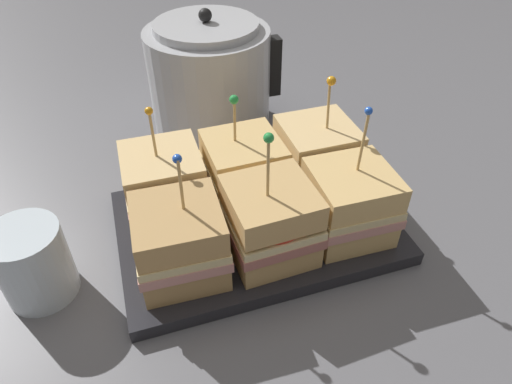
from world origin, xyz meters
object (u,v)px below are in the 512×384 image
Objects in this scene: sandwich_front_right at (350,203)px; drinking_glass at (33,263)px; serving_platter at (256,226)px; sandwich_back_right at (316,156)px; sandwich_back_center at (242,170)px; kettle_steel at (210,77)px; sandwich_front_center at (272,222)px; sandwich_front_left at (180,241)px; sandwich_back_left at (165,186)px.

drinking_glass is (-0.35, 0.03, -0.02)m from sandwich_front_right.
serving_platter is 2.12× the size of sandwich_back_right.
kettle_steel is at bearing 86.53° from sandwich_back_center.
kettle_steel is (0.01, 0.32, 0.02)m from sandwich_front_center.
sandwich_front_right reaches higher than sandwich_front_left.
sandwich_back_right reaches higher than drinking_glass.
sandwich_front_left is (-0.10, -0.05, 0.05)m from serving_platter.
sandwich_front_center is 0.77× the size of kettle_steel.
sandwich_back_right is (-0.00, 0.10, 0.00)m from sandwich_front_right.
sandwich_front_right is at bearing 0.06° from sandwich_front_left.
sandwich_back_right is 0.36m from drinking_glass.
sandwich_back_center reaches higher than drinking_glass.
serving_platter is 0.12m from sandwich_back_left.
sandwich_front_left reaches higher than serving_platter.
sandwich_front_left is at bearing -12.36° from drinking_glass.
sandwich_back_left is at bearing 179.89° from sandwich_back_right.
sandwich_back_left reaches higher than drinking_glass.
kettle_steel is (0.01, 0.27, 0.08)m from serving_platter.
sandwich_front_center and sandwich_front_right have the same top height.
sandwich_front_right is (0.10, -0.05, 0.05)m from serving_platter.
sandwich_back_center is at bearing 91.91° from sandwich_front_center.
sandwich_back_right is at bearing 25.67° from sandwich_front_left.
sandwich_front_center is at bearing -44.35° from sandwich_back_left.
sandwich_back_left is (-0.20, 0.10, 0.00)m from sandwich_front_right.
sandwich_back_center reaches higher than serving_platter.
sandwich_front_center is 1.12× the size of sandwich_back_center.
serving_platter is 3.77× the size of drinking_glass.
serving_platter is 0.12m from sandwich_front_left.
kettle_steel reaches higher than sandwich_back_left.
sandwich_back_right is (0.10, 0.05, 0.05)m from serving_platter.
sandwich_front_right is 0.35m from drinking_glass.
drinking_glass is (-0.35, -0.06, -0.02)m from sandwich_back_right.
serving_platter is at bearing -92.38° from kettle_steel.
sandwich_front_center is at bearing -134.45° from sandwich_back_right.
sandwich_back_center is 0.10m from sandwich_back_right.
serving_platter is 2.19× the size of sandwich_front_left.
serving_platter is at bearing 3.24° from drinking_glass.
sandwich_front_right is 1.08× the size of sandwich_back_left.
sandwich_front_left is 0.93× the size of sandwich_front_center.
sandwich_back_right is at bearing 45.55° from sandwich_front_center.
drinking_glass is at bearing -165.33° from sandwich_back_center.
kettle_steel reaches higher than sandwich_front_left.
sandwich_front_center is at bearing -8.28° from drinking_glass.
drinking_glass is (-0.15, 0.03, -0.02)m from sandwich_front_left.
sandwich_back_right reaches higher than sandwich_back_left.
sandwich_front_right is at bearing -25.61° from serving_platter.
kettle_steel reaches higher than sandwich_front_right.
sandwich_front_center is 1.04× the size of sandwich_back_right.
drinking_glass is (-0.26, -0.29, -0.04)m from kettle_steel.
sandwich_front_center reaches higher than sandwich_back_left.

